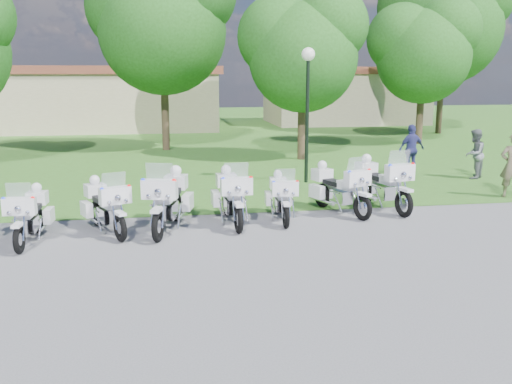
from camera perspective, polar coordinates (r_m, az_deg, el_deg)
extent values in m
plane|color=#5A5A5F|center=(12.35, 3.35, -5.36)|extent=(100.00, 100.00, 0.00)
cube|color=#396620|center=(38.76, -5.62, 6.33)|extent=(100.00, 48.00, 0.01)
torus|color=black|center=(12.67, -22.61, -4.41)|extent=(0.15, 0.61, 0.61)
torus|color=black|center=(14.10, -20.90, -2.69)|extent=(0.15, 0.61, 0.61)
cube|color=white|center=(12.57, -22.74, -3.05)|extent=(0.19, 0.41, 0.06)
cube|color=white|center=(12.71, -22.58, -1.32)|extent=(0.66, 0.25, 0.36)
cube|color=silver|center=(12.69, -22.63, 0.13)|extent=(0.51, 0.14, 0.34)
sphere|color=red|center=(12.54, -21.44, -0.59)|extent=(0.08, 0.08, 0.08)
sphere|color=#1426E5|center=(12.71, -23.96, -0.64)|extent=(0.08, 0.08, 0.08)
cube|color=silver|center=(13.37, -21.72, -3.04)|extent=(0.34, 0.52, 0.31)
cube|color=white|center=(13.09, -22.07, -1.93)|extent=(0.32, 0.49, 0.20)
cube|color=black|center=(13.56, -21.52, -1.52)|extent=(0.34, 0.58, 0.11)
cube|color=white|center=(13.87, -20.00, -2.20)|extent=(0.19, 0.48, 0.33)
cube|color=white|center=(14.01, -22.16, -2.23)|extent=(0.19, 0.48, 0.33)
cube|color=white|center=(14.01, -21.04, -0.55)|extent=(0.45, 0.39, 0.29)
sphere|color=white|center=(13.97, -21.11, 0.40)|extent=(0.24, 0.24, 0.24)
torus|color=black|center=(12.87, -13.43, -3.50)|extent=(0.37, 0.63, 0.64)
torus|color=black|center=(14.36, -15.62, -2.03)|extent=(0.37, 0.63, 0.64)
cube|color=white|center=(12.77, -13.47, -2.08)|extent=(0.32, 0.45, 0.07)
cube|color=white|center=(12.91, -13.90, -0.34)|extent=(0.72, 0.48, 0.38)
cube|color=silver|center=(12.90, -14.06, 1.15)|extent=(0.53, 0.32, 0.36)
sphere|color=red|center=(12.93, -12.59, 0.55)|extent=(0.09, 0.09, 0.09)
sphere|color=#1426E5|center=(12.73, -15.15, 0.25)|extent=(0.09, 0.09, 0.09)
cube|color=silver|center=(13.60, -14.64, -2.24)|extent=(0.51, 0.62, 0.32)
cube|color=white|center=(13.32, -14.40, -1.06)|extent=(0.48, 0.58, 0.21)
cube|color=black|center=(13.80, -15.09, -0.73)|extent=(0.53, 0.67, 0.11)
cube|color=white|center=(14.28, -14.40, -1.38)|extent=(0.35, 0.52, 0.34)
cube|color=white|center=(14.11, -16.59, -1.65)|extent=(0.35, 0.52, 0.34)
cube|color=white|center=(14.27, -15.78, 0.18)|extent=(0.57, 0.53, 0.30)
sphere|color=white|center=(14.22, -15.84, 1.16)|extent=(0.25, 0.25, 0.25)
torus|color=black|center=(12.67, -9.79, -3.40)|extent=(0.32, 0.74, 0.72)
torus|color=black|center=(14.39, -7.95, -1.51)|extent=(0.32, 0.74, 0.72)
cube|color=white|center=(12.55, -9.87, -1.76)|extent=(0.31, 0.51, 0.08)
cube|color=white|center=(12.72, -9.63, 0.27)|extent=(0.82, 0.45, 0.43)
cube|color=silver|center=(12.72, -9.61, 2.00)|extent=(0.62, 0.28, 0.41)
sphere|color=red|center=(12.54, -8.20, 1.11)|extent=(0.10, 0.10, 0.10)
sphere|color=#1426E5|center=(12.71, -11.24, 1.15)|extent=(0.10, 0.10, 0.10)
cube|color=silver|center=(13.51, -8.80, -1.84)|extent=(0.51, 0.68, 0.37)
cube|color=white|center=(13.19, -9.12, -0.50)|extent=(0.48, 0.63, 0.24)
cube|color=black|center=(13.74, -8.53, -0.08)|extent=(0.52, 0.74, 0.13)
cube|color=white|center=(14.13, -6.84, -0.96)|extent=(0.33, 0.59, 0.39)
cube|color=white|center=(14.27, -9.38, -0.91)|extent=(0.33, 0.59, 0.39)
cube|color=white|center=(14.29, -7.99, 1.01)|extent=(0.61, 0.55, 0.35)
sphere|color=white|center=(14.24, -8.03, 2.12)|extent=(0.28, 0.28, 0.28)
torus|color=black|center=(13.16, -1.75, -2.74)|extent=(0.16, 0.69, 0.68)
torus|color=black|center=(14.82, -2.97, -1.10)|extent=(0.16, 0.69, 0.68)
cube|color=white|center=(13.06, -1.74, -1.25)|extent=(0.20, 0.46, 0.07)
cube|color=white|center=(13.22, -1.96, 0.58)|extent=(0.74, 0.28, 0.41)
cube|color=silver|center=(13.22, -2.01, 2.15)|extent=(0.58, 0.15, 0.38)
sphere|color=red|center=(13.19, -0.52, 1.42)|extent=(0.09, 0.09, 0.09)
sphere|color=#1426E5|center=(13.07, -3.32, 1.31)|extent=(0.09, 0.09, 0.09)
cube|color=silver|center=(13.98, -2.42, -1.37)|extent=(0.37, 0.59, 0.35)
cube|color=white|center=(13.67, -2.25, -0.14)|extent=(0.35, 0.54, 0.22)
cube|color=black|center=(14.20, -2.64, 0.23)|extent=(0.37, 0.65, 0.12)
cube|color=white|center=(14.68, -1.71, -0.52)|extent=(0.21, 0.54, 0.37)
cube|color=white|center=(14.59, -4.06, -0.63)|extent=(0.21, 0.54, 0.37)
cube|color=white|center=(14.73, -3.01, 1.20)|extent=(0.51, 0.43, 0.33)
sphere|color=white|center=(14.68, -3.03, 2.22)|extent=(0.26, 0.26, 0.26)
torus|color=black|center=(13.62, 3.02, -2.44)|extent=(0.16, 0.60, 0.59)
torus|color=black|center=(15.07, 2.19, -1.05)|extent=(0.16, 0.60, 0.59)
cube|color=white|center=(13.53, 3.04, -1.19)|extent=(0.19, 0.40, 0.06)
cube|color=white|center=(13.68, 2.92, 0.35)|extent=(0.65, 0.26, 0.35)
cube|color=silver|center=(13.67, 2.91, 1.67)|extent=(0.50, 0.14, 0.33)
sphere|color=red|center=(13.63, 4.14, 1.02)|extent=(0.08, 0.08, 0.08)
sphere|color=#1426E5|center=(13.55, 1.78, 0.98)|extent=(0.08, 0.08, 0.08)
cube|color=silver|center=(14.34, 2.58, -1.28)|extent=(0.34, 0.52, 0.30)
cube|color=white|center=(14.06, 2.71, -0.25)|extent=(0.32, 0.48, 0.19)
cube|color=black|center=(14.53, 2.44, 0.07)|extent=(0.34, 0.57, 0.11)
cube|color=white|center=(14.94, 3.27, -0.58)|extent=(0.19, 0.47, 0.32)
cube|color=white|center=(14.87, 1.25, -0.62)|extent=(0.19, 0.47, 0.32)
cube|color=white|center=(14.99, 2.19, 0.92)|extent=(0.45, 0.38, 0.28)
sphere|color=white|center=(14.95, 2.20, 1.79)|extent=(0.23, 0.23, 0.23)
torus|color=black|center=(14.57, 10.61, -1.55)|extent=(0.36, 0.67, 0.67)
torus|color=black|center=(15.85, 6.64, -0.35)|extent=(0.36, 0.67, 0.67)
cube|color=white|center=(14.48, 10.71, -0.22)|extent=(0.32, 0.47, 0.07)
cube|color=white|center=(14.59, 10.13, 1.37)|extent=(0.75, 0.48, 0.40)
cube|color=silver|center=(14.58, 10.03, 2.75)|extent=(0.56, 0.31, 0.37)
sphere|color=red|center=(14.72, 11.26, 2.16)|extent=(0.09, 0.09, 0.09)
sphere|color=#1426E5|center=(14.31, 9.34, 1.96)|extent=(0.09, 0.09, 0.09)
cube|color=silver|center=(15.19, 8.51, -0.47)|extent=(0.51, 0.64, 0.34)
cube|color=white|center=(14.94, 9.12, 0.67)|extent=(0.48, 0.60, 0.22)
cube|color=black|center=(15.35, 7.85, 0.93)|extent=(0.53, 0.70, 0.12)
cube|color=white|center=(15.88, 7.84, 0.27)|extent=(0.35, 0.55, 0.36)
cube|color=white|center=(15.52, 6.10, 0.05)|extent=(0.35, 0.55, 0.36)
cube|color=white|center=(15.76, 6.62, 1.76)|extent=(0.59, 0.54, 0.32)
sphere|color=white|center=(15.72, 6.65, 2.69)|extent=(0.26, 0.26, 0.26)
torus|color=black|center=(15.12, 14.57, -1.14)|extent=(0.28, 0.73, 0.72)
torus|color=black|center=(16.60, 10.94, 0.16)|extent=(0.28, 0.73, 0.72)
cube|color=white|center=(15.03, 14.69, 0.24)|extent=(0.28, 0.50, 0.08)
cube|color=white|center=(15.17, 14.18, 1.90)|extent=(0.81, 0.41, 0.43)
cube|color=silver|center=(15.16, 14.11, 3.34)|extent=(0.62, 0.25, 0.40)
sphere|color=red|center=(15.29, 15.41, 2.69)|extent=(0.10, 0.10, 0.10)
sphere|color=#1426E5|center=(14.89, 13.27, 2.57)|extent=(0.10, 0.10, 0.10)
cube|color=silver|center=(15.84, 12.65, 0.01)|extent=(0.48, 0.66, 0.37)
cube|color=white|center=(15.56, 13.23, 1.19)|extent=(0.45, 0.62, 0.24)
cube|color=black|center=(16.04, 12.07, 1.47)|extent=(0.49, 0.72, 0.13)
cube|color=white|center=(16.61, 12.20, 0.75)|extent=(0.30, 0.59, 0.39)
cube|color=white|center=(16.27, 10.29, 0.60)|extent=(0.30, 0.59, 0.39)
cube|color=white|center=(16.52, 10.96, 2.34)|extent=(0.59, 0.52, 0.34)
sphere|color=white|center=(16.47, 11.00, 3.30)|extent=(0.28, 0.28, 0.28)
cylinder|color=black|center=(19.20, 5.13, 6.98)|extent=(0.12, 0.12, 4.09)
sphere|color=white|center=(19.14, 5.25, 13.56)|extent=(0.44, 0.44, 0.44)
cylinder|color=#38281C|center=(27.93, -9.08, 8.37)|extent=(0.36, 0.36, 4.10)
sphere|color=#1F4E15|center=(27.95, -9.33, 15.64)|extent=(5.97, 5.97, 5.97)
sphere|color=#1F4E15|center=(28.53, -12.16, 17.71)|extent=(4.48, 4.48, 4.48)
cylinder|color=#38281C|center=(24.59, 4.61, 6.92)|extent=(0.36, 0.36, 3.15)
sphere|color=#1F4E15|center=(24.52, 4.72, 13.25)|extent=(4.57, 4.57, 4.57)
sphere|color=#1F4E15|center=(24.68, 2.21, 15.27)|extent=(3.43, 3.43, 3.43)
sphere|color=#1F4E15|center=(24.60, 7.46, 16.19)|extent=(3.15, 3.15, 3.15)
cylinder|color=#38281C|center=(31.20, 16.08, 7.65)|extent=(0.36, 0.36, 3.29)
sphere|color=#1F4E15|center=(31.15, 16.38, 12.86)|extent=(4.78, 4.78, 4.78)
sphere|color=#1F4E15|center=(31.09, 14.37, 14.62)|extent=(3.59, 3.59, 3.59)
sphere|color=#1F4E15|center=(31.45, 18.67, 15.17)|extent=(3.29, 3.29, 3.29)
cylinder|color=#38281C|center=(37.12, 17.96, 9.13)|extent=(0.36, 0.36, 4.59)
sphere|color=#1F4E15|center=(37.19, 18.36, 15.24)|extent=(6.68, 6.68, 6.68)
sphere|color=#1F4E15|center=(37.12, 16.01, 17.33)|extent=(5.01, 5.01, 5.01)
cube|color=tan|center=(39.68, -14.55, 8.74)|extent=(14.00, 8.00, 3.60)
cube|color=brown|center=(39.64, -14.70, 11.69)|extent=(14.56, 8.32, 0.50)
cube|color=tan|center=(43.73, 8.77, 9.22)|extent=(11.00, 7.00, 3.60)
cube|color=brown|center=(43.69, 8.85, 11.90)|extent=(11.44, 7.28, 0.50)
imported|color=#86785B|center=(18.50, 24.26, 2.42)|extent=(0.82, 0.68, 1.93)
imported|color=slate|center=(21.38, 21.01, 3.55)|extent=(1.06, 1.06, 1.74)
imported|color=navy|center=(21.66, 15.28, 4.12)|extent=(1.14, 0.67, 1.82)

